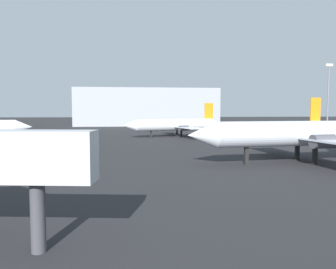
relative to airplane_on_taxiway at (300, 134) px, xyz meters
name	(u,v)px	position (x,y,z in m)	size (l,w,h in m)	color
airplane_on_taxiway	(300,134)	(0.00, 0.00, 0.00)	(29.43, 21.84, 9.94)	silver
airplane_far_right	(176,125)	(-9.98, 42.34, -0.74)	(26.60, 23.26, 8.48)	silver
light_mast_right	(328,93)	(44.81, 64.92, 8.60)	(2.40, 0.50, 22.09)	slate
terminal_building	(147,107)	(-14.11, 106.19, 4.17)	(60.16, 23.26, 15.79)	#999EA3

